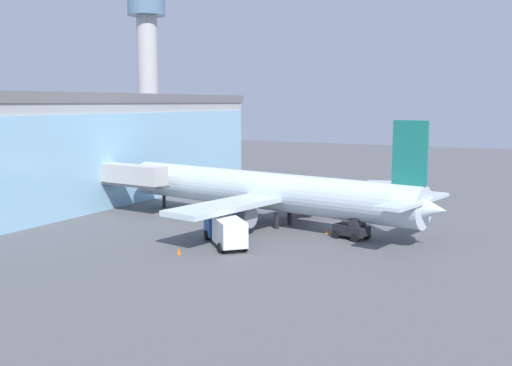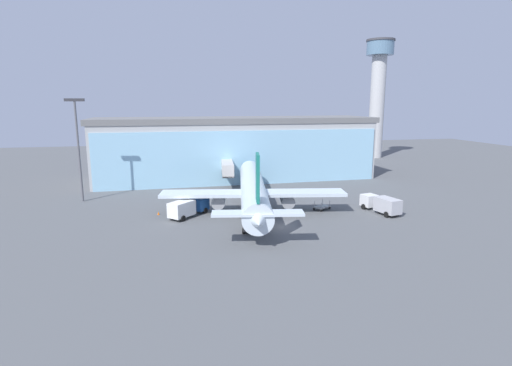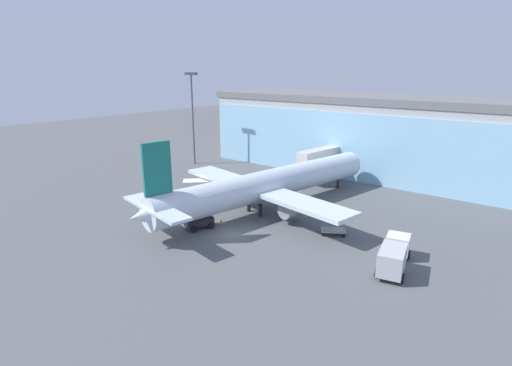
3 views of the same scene
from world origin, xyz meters
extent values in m
plane|color=#545659|center=(0.00, 0.00, 0.00)|extent=(240.00, 240.00, 0.00)
cube|color=#ABABAB|center=(0.00, 37.99, 6.36)|extent=(61.46, 17.24, 12.72)
cube|color=#90C5E0|center=(0.18, 29.92, 5.72)|extent=(59.89, 1.66, 11.44)
cube|color=slate|center=(0.00, 37.99, 13.32)|extent=(62.69, 17.59, 1.20)
cube|color=beige|center=(-3.45, 28.36, 4.44)|extent=(3.68, 14.84, 2.40)
cube|color=#3F3F47|center=(-3.45, 28.36, 3.39)|extent=(3.72, 14.84, 0.30)
cylinder|color=#4C4C51|center=(-2.89, 33.84, 1.62)|extent=(0.70, 0.70, 3.24)
cylinder|color=#BABABA|center=(49.03, 64.75, 15.72)|extent=(4.49, 4.49, 31.44)
cylinder|color=slate|center=(49.03, 64.75, 33.44)|extent=(8.15, 8.15, 4.00)
cylinder|color=#3F3F44|center=(49.03, 64.75, 35.74)|extent=(8.56, 8.56, 0.60)
cylinder|color=#59595E|center=(-30.08, 21.60, 8.66)|extent=(0.36, 0.36, 17.32)
cube|color=#333338|center=(-30.08, 21.60, 17.57)|extent=(3.20, 0.40, 0.50)
cylinder|color=silver|center=(-1.81, 9.72, 3.56)|extent=(9.75, 35.94, 3.92)
cone|color=silver|center=(1.12, 27.37, 3.56)|extent=(4.36, 3.60, 3.92)
cone|color=silver|center=(-4.75, -7.93, 3.56)|extent=(4.14, 4.53, 3.53)
cube|color=silver|center=(-2.11, 7.95, 3.17)|extent=(29.12, 8.88, 0.50)
cube|color=silver|center=(-4.59, -6.94, 4.15)|extent=(11.24, 4.17, 0.30)
cube|color=#197266|center=(-4.51, -6.45, 8.37)|extent=(0.88, 3.22, 5.70)
cylinder|color=gray|center=(-7.43, 9.35, 1.82)|extent=(2.60, 3.50, 2.10)
cylinder|color=gray|center=(3.38, 7.55, 1.82)|extent=(2.60, 3.50, 2.10)
cylinder|color=black|center=(-3.43, 7.16, 0.80)|extent=(0.50, 0.50, 1.60)
cylinder|color=black|center=(-1.11, 6.77, 0.80)|extent=(0.50, 0.50, 1.60)
cylinder|color=black|center=(0.63, 24.41, 0.80)|extent=(0.40, 0.40, 1.60)
cube|color=#2659A5|center=(-10.34, 9.90, 1.40)|extent=(3.11, 3.11, 1.90)
cube|color=white|center=(-13.24, 6.87, 1.55)|extent=(4.36, 4.41, 2.20)
cylinder|color=black|center=(-11.13, 10.67, 0.45)|extent=(0.84, 0.86, 0.90)
cylinder|color=black|center=(-9.54, 9.14, 0.45)|extent=(0.84, 0.86, 0.90)
cylinder|color=black|center=(-14.73, 6.91, 0.45)|extent=(0.84, 0.86, 0.90)
cylinder|color=black|center=(-13.14, 5.39, 0.45)|extent=(0.84, 0.86, 0.90)
cube|color=silver|center=(17.01, 6.50, 1.40)|extent=(2.65, 2.65, 1.90)
cube|color=#B2B2B7|center=(17.97, 2.41, 1.55)|extent=(3.06, 4.40, 2.20)
cylinder|color=black|center=(15.94, 6.25, 0.45)|extent=(0.50, 0.94, 0.90)
cylinder|color=black|center=(18.08, 6.75, 0.45)|extent=(0.50, 0.94, 0.90)
cylinder|color=black|center=(17.13, 1.19, 0.45)|extent=(0.50, 0.94, 0.90)
cylinder|color=black|center=(19.27, 1.69, 0.45)|extent=(0.50, 0.94, 0.90)
cube|color=gray|center=(9.19, 7.43, 0.52)|extent=(3.22, 2.86, 0.16)
cylinder|color=black|center=(8.64, 6.22, 0.22)|extent=(0.43, 0.34, 0.44)
cylinder|color=gray|center=(8.64, 6.22, 1.05)|extent=(0.08, 0.08, 0.90)
cylinder|color=black|center=(7.86, 7.43, 0.22)|extent=(0.43, 0.34, 0.44)
cylinder|color=gray|center=(7.86, 7.43, 1.05)|extent=(0.08, 0.08, 0.90)
cylinder|color=black|center=(10.52, 7.43, 0.22)|extent=(0.43, 0.34, 0.44)
cylinder|color=gray|center=(10.52, 7.43, 1.05)|extent=(0.08, 0.08, 0.90)
cylinder|color=black|center=(9.74, 8.64, 0.22)|extent=(0.43, 0.34, 0.44)
cylinder|color=gray|center=(9.74, 8.64, 1.05)|extent=(0.08, 0.08, 0.90)
cube|color=black|center=(-4.22, -1.11, 0.85)|extent=(2.66, 3.59, 0.90)
cube|color=#26262B|center=(-4.41, -1.72, 1.80)|extent=(1.63, 1.37, 1.00)
cylinder|color=black|center=(-4.75, 0.23, 0.40)|extent=(0.57, 0.87, 0.80)
cylinder|color=black|center=(-3.03, -0.30, 0.40)|extent=(0.57, 0.87, 0.80)
cylinder|color=black|center=(-5.41, -1.91, 0.40)|extent=(0.57, 0.87, 0.80)
cylinder|color=black|center=(-3.69, -2.44, 0.40)|extent=(0.57, 0.87, 0.80)
cone|color=orange|center=(-3.30, 1.71, 0.28)|extent=(0.36, 0.36, 0.55)
cone|color=orange|center=(-16.76, 9.81, 0.28)|extent=(0.36, 0.36, 0.55)
camera|label=1|loc=(-57.20, -19.37, 12.79)|focal=42.00mm
camera|label=2|loc=(-14.26, -51.79, 17.01)|focal=28.00mm
camera|label=3|loc=(29.44, -31.35, 18.55)|focal=28.00mm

